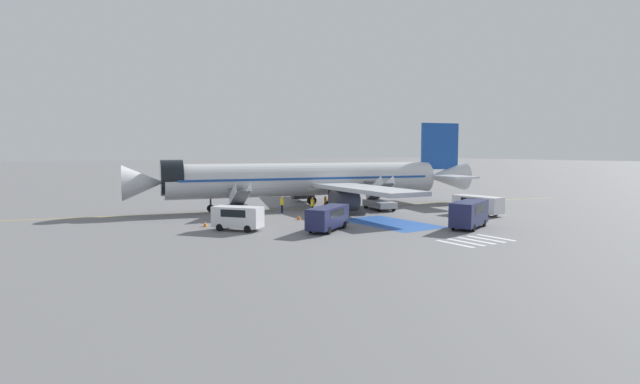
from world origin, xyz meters
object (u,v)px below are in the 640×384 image
at_px(boarding_stairs_forward, 240,207).
at_px(ground_crew_0, 342,204).
at_px(service_van_2, 469,212).
at_px(service_van_3, 478,204).
at_px(ground_crew_2, 282,203).
at_px(traffic_cone_0, 299,217).
at_px(airliner, 312,180).
at_px(boarding_stairs_aft, 379,201).
at_px(ground_crew_1, 325,202).
at_px(service_van_1, 238,216).
at_px(ground_crew_3, 313,204).
at_px(service_van_0, 328,216).
at_px(fuel_tanker, 257,180).
at_px(traffic_cone_1, 205,224).

bearing_deg(boarding_stairs_forward, ground_crew_0, -5.26).
height_order(service_van_2, service_van_3, service_van_2).
distance_m(ground_crew_2, traffic_cone_0, 6.00).
height_order(airliner, service_van_2, airliner).
height_order(boarding_stairs_aft, ground_crew_1, boarding_stairs_aft).
distance_m(boarding_stairs_forward, service_van_1, 9.55).
bearing_deg(service_van_2, ground_crew_0, 167.47).
distance_m(ground_crew_2, ground_crew_3, 3.56).
distance_m(airliner, service_van_3, 19.20).
bearing_deg(service_van_1, ground_crew_2, 4.41).
height_order(service_van_0, service_van_1, same).
height_order(fuel_tanker, service_van_2, fuel_tanker).
distance_m(service_van_2, ground_crew_3, 17.32).
xyz_separation_m(service_van_1, service_van_2, (17.79, -10.24, 0.18)).
relative_size(airliner, boarding_stairs_aft, 7.71).
relative_size(airliner, service_van_1, 9.62).
distance_m(boarding_stairs_aft, service_van_2, 15.19).
height_order(airliner, ground_crew_1, airliner).
xyz_separation_m(airliner, service_van_3, (11.29, -15.37, -2.20)).
height_order(fuel_tanker, traffic_cone_1, fuel_tanker).
distance_m(ground_crew_1, ground_crew_2, 5.32).
bearing_deg(boarding_stairs_aft, ground_crew_2, 174.03).
bearing_deg(boarding_stairs_forward, service_van_3, -17.83).
xyz_separation_m(boarding_stairs_forward, fuel_tanker, (15.99, 28.39, 0.90)).
bearing_deg(service_van_3, ground_crew_2, -42.53).
relative_size(ground_crew_3, traffic_cone_0, 3.56).
relative_size(service_van_0, traffic_cone_1, 11.59).
bearing_deg(ground_crew_3, fuel_tanker, 165.89).
bearing_deg(traffic_cone_1, traffic_cone_0, -5.29).
height_order(service_van_2, ground_crew_3, service_van_2).
bearing_deg(service_van_3, ground_crew_1, -51.43).
bearing_deg(traffic_cone_1, service_van_3, -16.90).
distance_m(airliner, ground_crew_2, 6.23).
distance_m(fuel_tanker, ground_crew_1, 29.78).
xyz_separation_m(boarding_stairs_forward, service_van_3, (21.75, -13.25, 0.29)).
bearing_deg(service_van_3, traffic_cone_0, -26.56).
bearing_deg(traffic_cone_0, service_van_3, -22.55).
bearing_deg(ground_crew_1, fuel_tanker, -171.92).
height_order(service_van_1, ground_crew_3, service_van_1).
bearing_deg(ground_crew_2, boarding_stairs_aft, 58.58).
bearing_deg(traffic_cone_1, fuel_tanker, 56.94).
bearing_deg(service_van_0, ground_crew_2, -43.95).
bearing_deg(ground_crew_2, service_van_1, -58.81).
bearing_deg(ground_crew_0, traffic_cone_1, 42.18).
xyz_separation_m(service_van_2, ground_crew_0, (-2.95, 15.20, -0.41)).
distance_m(airliner, ground_crew_0, 6.25).
xyz_separation_m(service_van_1, ground_crew_2, (9.21, 8.62, -0.19)).
xyz_separation_m(service_van_0, service_van_2, (11.31, -5.85, 0.17)).
relative_size(ground_crew_1, traffic_cone_1, 3.43).
bearing_deg(ground_crew_0, ground_crew_1, -44.45).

